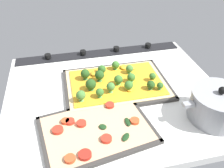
{
  "coord_description": "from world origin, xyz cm",
  "views": [
    {
      "loc": [
        16.85,
        69.05,
        56.36
      ],
      "look_at": [
        1.1,
        -0.03,
        4.21
      ],
      "focal_mm": 38.1,
      "sensor_mm": 36.0,
      "label": 1
    }
  ],
  "objects_px": {
    "baking_tray_back": "(97,130)",
    "baking_tray_front": "(116,85)",
    "veggie_pizza_back": "(96,129)",
    "broccoli_pizza": "(115,82)",
    "cooking_pot": "(217,105)"
  },
  "relations": [
    {
      "from": "broccoli_pizza",
      "to": "veggie_pizza_back",
      "type": "bearing_deg",
      "value": 62.46
    },
    {
      "from": "cooking_pot",
      "to": "baking_tray_back",
      "type": "bearing_deg",
      "value": -3.43
    },
    {
      "from": "cooking_pot",
      "to": "veggie_pizza_back",
      "type": "bearing_deg",
      "value": -3.2
    },
    {
      "from": "broccoli_pizza",
      "to": "baking_tray_back",
      "type": "distance_m",
      "value": 0.24
    },
    {
      "from": "broccoli_pizza",
      "to": "cooking_pot",
      "type": "relative_size",
      "value": 1.54
    },
    {
      "from": "cooking_pot",
      "to": "broccoli_pizza",
      "type": "bearing_deg",
      "value": -40.39
    },
    {
      "from": "baking_tray_front",
      "to": "baking_tray_back",
      "type": "height_order",
      "value": "same"
    },
    {
      "from": "baking_tray_back",
      "to": "veggie_pizza_back",
      "type": "height_order",
      "value": "veggie_pizza_back"
    },
    {
      "from": "baking_tray_back",
      "to": "baking_tray_front",
      "type": "bearing_deg",
      "value": -118.16
    },
    {
      "from": "baking_tray_front",
      "to": "baking_tray_back",
      "type": "bearing_deg",
      "value": 61.84
    },
    {
      "from": "baking_tray_front",
      "to": "veggie_pizza_back",
      "type": "bearing_deg",
      "value": 61.45
    },
    {
      "from": "broccoli_pizza",
      "to": "cooking_pot",
      "type": "height_order",
      "value": "cooking_pot"
    },
    {
      "from": "baking_tray_front",
      "to": "cooking_pot",
      "type": "bearing_deg",
      "value": 138.81
    },
    {
      "from": "broccoli_pizza",
      "to": "cooking_pot",
      "type": "distance_m",
      "value": 0.37
    },
    {
      "from": "baking_tray_back",
      "to": "veggie_pizza_back",
      "type": "relative_size",
      "value": 1.08
    }
  ]
}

